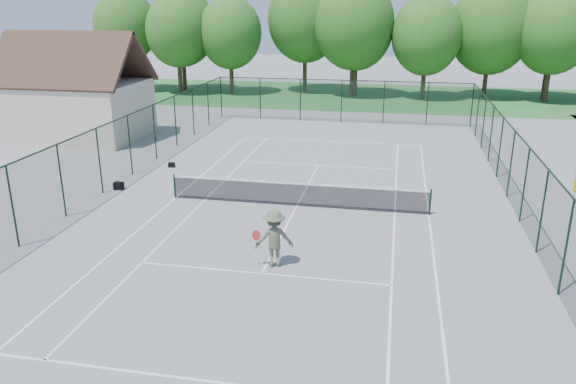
% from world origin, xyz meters
% --- Properties ---
extents(ground, '(140.00, 140.00, 0.00)m').
position_xyz_m(ground, '(0.00, 0.00, 0.00)').
color(ground, gray).
rests_on(ground, ground).
extents(grass_far, '(80.00, 16.00, 0.01)m').
position_xyz_m(grass_far, '(0.00, 30.00, 0.01)').
color(grass_far, '#2E6C2C').
rests_on(grass_far, ground).
extents(court_lines, '(11.05, 23.85, 0.01)m').
position_xyz_m(court_lines, '(0.00, 0.00, 0.00)').
color(court_lines, white).
rests_on(court_lines, ground).
extents(tennis_net, '(11.08, 0.08, 1.10)m').
position_xyz_m(tennis_net, '(0.00, 0.00, 0.58)').
color(tennis_net, black).
rests_on(tennis_net, ground).
extents(fence_enclosure, '(18.05, 36.05, 3.02)m').
position_xyz_m(fence_enclosure, '(0.00, 0.00, 1.56)').
color(fence_enclosure, '#18341F').
rests_on(fence_enclosure, ground).
extents(utility_building, '(8.60, 6.27, 6.63)m').
position_xyz_m(utility_building, '(-16.00, 10.00, 3.12)').
color(utility_building, beige).
rests_on(utility_building, ground).
extents(tree_line_far, '(39.40, 6.40, 9.70)m').
position_xyz_m(tree_line_far, '(0.00, 30.00, 5.99)').
color(tree_line_far, '#432E1F').
rests_on(tree_line_far, ground).
extents(sports_bag_a, '(0.44, 0.27, 0.35)m').
position_xyz_m(sports_bag_a, '(-8.52, 0.61, 0.18)').
color(sports_bag_a, black).
rests_on(sports_bag_a, ground).
extents(sports_bag_b, '(0.34, 0.22, 0.26)m').
position_xyz_m(sports_bag_b, '(-7.53, 4.56, 0.13)').
color(sports_bag_b, black).
rests_on(sports_bag_b, ground).
extents(tennis_player, '(2.06, 1.05, 1.94)m').
position_xyz_m(tennis_player, '(0.28, -5.75, 0.97)').
color(tennis_player, '#585D43').
rests_on(tennis_player, ground).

